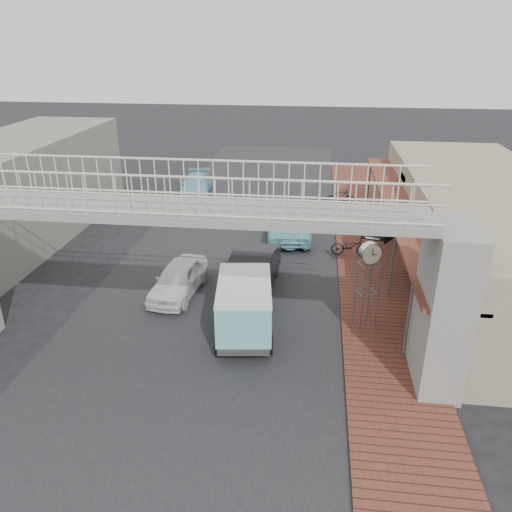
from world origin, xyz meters
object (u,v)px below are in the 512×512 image
(angkot_curb, at_px, (288,226))
(dark_sedan, at_px, (251,273))
(white_hatchback, at_px, (179,279))
(arrow_sign, at_px, (391,234))
(street_clock, at_px, (370,257))
(motorcycle_near, at_px, (350,246))
(angkot_far, at_px, (196,185))
(angkot_van, at_px, (244,300))
(motorcycle_far, at_px, (340,198))

(angkot_curb, bearing_deg, dark_sedan, 73.04)
(white_hatchback, distance_m, arrow_sign, 8.75)
(dark_sedan, distance_m, angkot_curb, 6.12)
(white_hatchback, bearing_deg, arrow_sign, 18.49)
(street_clock, distance_m, arrow_sign, 3.76)
(angkot_curb, xyz_separation_m, arrow_sign, (4.43, -4.78, 1.63))
(street_clock, bearing_deg, angkot_curb, 87.73)
(motorcycle_near, xyz_separation_m, street_clock, (0.19, -6.16, 2.17))
(angkot_far, bearing_deg, street_clock, -64.66)
(arrow_sign, bearing_deg, street_clock, -94.42)
(angkot_van, bearing_deg, motorcycle_far, 68.25)
(angkot_curb, height_order, motorcycle_far, angkot_curb)
(motorcycle_near, bearing_deg, white_hatchback, 124.62)
(motorcycle_near, height_order, arrow_sign, arrow_sign)
(angkot_van, height_order, motorcycle_near, angkot_van)
(angkot_van, xyz_separation_m, arrow_sign, (5.35, 4.35, 1.01))
(white_hatchback, distance_m, dark_sedan, 2.95)
(angkot_van, bearing_deg, angkot_curb, 77.11)
(white_hatchback, bearing_deg, street_clock, -7.08)
(white_hatchback, relative_size, motorcycle_near, 2.16)
(angkot_far, distance_m, motorcycle_far, 9.47)
(angkot_far, height_order, street_clock, street_clock)
(motorcycle_far, bearing_deg, angkot_curb, 147.34)
(angkot_far, relative_size, motorcycle_far, 2.29)
(motorcycle_near, bearing_deg, arrow_sign, -150.57)
(dark_sedan, bearing_deg, arrow_sign, 17.03)
(angkot_far, distance_m, motorcycle_near, 13.28)
(angkot_curb, relative_size, street_clock, 1.45)
(dark_sedan, bearing_deg, angkot_far, 116.74)
(angkot_curb, height_order, arrow_sign, arrow_sign)
(motorcycle_near, bearing_deg, angkot_far, 48.02)
(white_hatchback, distance_m, angkot_van, 3.96)
(motorcycle_far, height_order, arrow_sign, arrow_sign)
(dark_sedan, bearing_deg, motorcycle_far, 75.20)
(motorcycle_far, bearing_deg, arrow_sign, -174.76)
(motorcycle_near, height_order, street_clock, street_clock)
(angkot_curb, distance_m, motorcycle_near, 3.76)
(dark_sedan, relative_size, angkot_curb, 1.05)
(dark_sedan, distance_m, angkot_van, 3.15)
(white_hatchback, xyz_separation_m, motorcycle_far, (6.76, 11.80, 0.01))
(angkot_curb, bearing_deg, motorcycle_far, -125.30)
(motorcycle_near, relative_size, arrow_sign, 0.67)
(angkot_far, height_order, arrow_sign, arrow_sign)
(angkot_curb, xyz_separation_m, motorcycle_near, (3.08, -2.16, -0.07))
(dark_sedan, height_order, angkot_curb, dark_sedan)
(motorcycle_far, bearing_deg, angkot_van, 161.29)
(angkot_curb, distance_m, motorcycle_far, 5.86)
(angkot_far, height_order, angkot_van, angkot_van)
(white_hatchback, height_order, arrow_sign, arrow_sign)
(dark_sedan, relative_size, motorcycle_near, 2.71)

